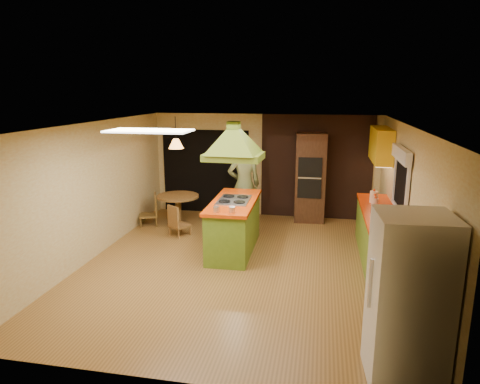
% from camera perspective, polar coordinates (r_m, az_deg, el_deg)
% --- Properties ---
extents(ground, '(6.50, 6.50, 0.00)m').
position_cam_1_polar(ground, '(7.80, -0.05, -9.64)').
color(ground, olive).
rests_on(ground, ground).
extents(room_walls, '(5.50, 6.50, 6.50)m').
position_cam_1_polar(room_walls, '(7.40, -0.05, -0.70)').
color(room_walls, beige).
rests_on(room_walls, ground).
extents(ceiling_plane, '(6.50, 6.50, 0.00)m').
position_cam_1_polar(ceiling_plane, '(7.20, -0.06, 8.99)').
color(ceiling_plane, silver).
rests_on(ceiling_plane, room_walls).
extents(brick_panel, '(2.64, 0.03, 2.50)m').
position_cam_1_polar(brick_panel, '(10.44, 10.12, 3.25)').
color(brick_panel, '#381E14').
rests_on(brick_panel, ground).
extents(nook_opening, '(2.20, 0.03, 2.10)m').
position_cam_1_polar(nook_opening, '(10.86, -4.60, 2.74)').
color(nook_opening, black).
rests_on(nook_opening, ground).
extents(right_counter, '(0.62, 3.05, 0.92)m').
position_cam_1_polar(right_counter, '(8.15, 18.05, -5.82)').
color(right_counter, olive).
rests_on(right_counter, ground).
extents(upper_cabinets, '(0.34, 1.40, 0.70)m').
position_cam_1_polar(upper_cabinets, '(9.39, 18.30, 5.99)').
color(upper_cabinets, yellow).
rests_on(upper_cabinets, room_walls).
extents(window_right, '(0.12, 1.35, 1.06)m').
position_cam_1_polar(window_right, '(7.68, 20.76, 2.91)').
color(window_right, black).
rests_on(window_right, room_walls).
extents(fluor_panel, '(1.20, 0.60, 0.03)m').
position_cam_1_polar(fluor_panel, '(6.37, -12.02, 7.98)').
color(fluor_panel, white).
rests_on(fluor_panel, ceiling_plane).
extents(kitchen_island, '(0.85, 2.04, 1.02)m').
position_cam_1_polar(kitchen_island, '(8.31, -0.81, -4.43)').
color(kitchen_island, olive).
rests_on(kitchen_island, ground).
extents(range_hood, '(1.09, 0.81, 0.80)m').
position_cam_1_polar(range_hood, '(7.95, -0.85, 7.59)').
color(range_hood, '#5C721C').
rests_on(range_hood, ceiling_plane).
extents(man, '(0.86, 0.71, 2.01)m').
position_cam_1_polar(man, '(9.48, 0.55, 0.93)').
color(man, '#565E31').
rests_on(man, ground).
extents(refrigerator, '(0.80, 0.77, 1.85)m').
position_cam_1_polar(refrigerator, '(4.93, 21.53, -13.19)').
color(refrigerator, white).
rests_on(refrigerator, ground).
extents(wall_oven, '(0.73, 0.64, 2.10)m').
position_cam_1_polar(wall_oven, '(10.20, 9.32, 1.90)').
color(wall_oven, '#4A2A17').
rests_on(wall_oven, ground).
extents(dining_table, '(0.95, 0.95, 0.72)m').
position_cam_1_polar(dining_table, '(9.91, -8.25, -1.65)').
color(dining_table, brown).
rests_on(dining_table, ground).
extents(chair_left, '(0.53, 0.53, 0.74)m').
position_cam_1_polar(chair_left, '(10.10, -12.17, -2.30)').
color(chair_left, brown).
rests_on(chair_left, ground).
extents(chair_near, '(0.52, 0.52, 0.68)m').
position_cam_1_polar(chair_near, '(9.28, -8.05, -3.71)').
color(chair_near, brown).
rests_on(chair_near, ground).
extents(pendant_lamp, '(0.40, 0.40, 0.22)m').
position_cam_1_polar(pendant_lamp, '(9.64, -8.53, 6.40)').
color(pendant_lamp, '#FF9E3F').
rests_on(pendant_lamp, ceiling_plane).
extents(canister_large, '(0.18, 0.18, 0.23)m').
position_cam_1_polar(canister_large, '(8.73, 17.40, -0.61)').
color(canister_large, '#FFEDCD').
rests_on(canister_large, right_counter).
extents(canister_medium, '(0.15, 0.15, 0.17)m').
position_cam_1_polar(canister_medium, '(8.57, 17.51, -1.04)').
color(canister_medium, beige).
rests_on(canister_medium, right_counter).
extents(canister_small, '(0.13, 0.13, 0.15)m').
position_cam_1_polar(canister_small, '(8.46, 17.59, -1.31)').
color(canister_small, beige).
rests_on(canister_small, right_counter).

